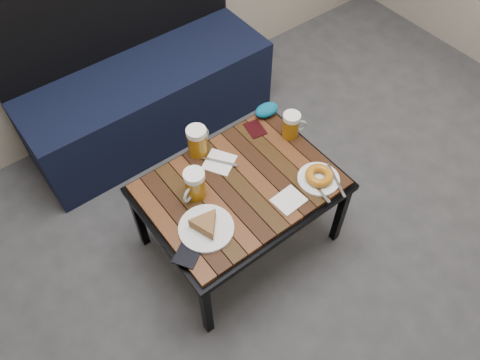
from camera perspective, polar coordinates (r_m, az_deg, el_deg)
ground at (r=2.28m, az=16.82°, el=-18.66°), size 4.00×4.00×0.00m
bench at (r=2.76m, az=-11.33°, el=10.42°), size 1.40×0.50×0.95m
cafe_table at (r=2.05m, az=0.00°, el=-1.22°), size 0.84×0.62×0.47m
beer_mug_left at (r=1.93m, az=-5.56°, el=-0.56°), size 0.14×0.11×0.14m
beer_mug_centre at (r=2.08m, az=-5.21°, el=4.79°), size 0.14×0.11×0.15m
beer_mug_right at (r=2.17m, az=6.29°, el=6.68°), size 0.12×0.10×0.13m
plate_pie at (r=1.87m, az=-4.17°, el=-5.61°), size 0.22×0.22×0.06m
plate_bagel at (r=2.04m, az=9.62°, el=0.35°), size 0.19×0.24×0.05m
napkin_left at (r=2.09m, az=-2.53°, el=2.16°), size 0.17×0.17×0.01m
napkin_right at (r=1.97m, az=5.97°, el=-2.48°), size 0.13×0.11×0.01m
passport_navy at (r=1.84m, az=-6.26°, el=-8.74°), size 0.15×0.14×0.01m
passport_burgundy at (r=2.22m, az=1.87°, el=6.26°), size 0.09×0.12×0.01m
knit_pouch at (r=2.28m, az=3.26°, el=8.53°), size 0.13×0.09×0.05m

